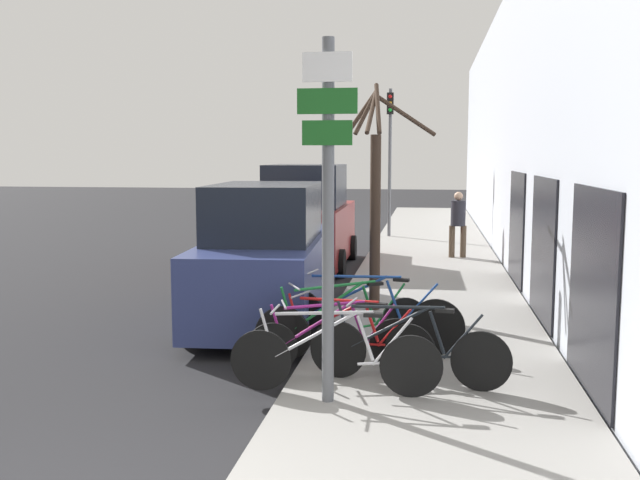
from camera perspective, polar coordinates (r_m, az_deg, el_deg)
The scene contains 15 objects.
ground_plane at distance 15.83m, azimuth -0.56°, elevation -2.83°, with size 80.00×80.00×0.00m, color black.
sidewalk_curb at distance 18.39m, azimuth 8.89°, elevation -1.32°, with size 3.20×32.00×0.15m.
building_facade at distance 18.23m, azimuth 14.64°, elevation 8.42°, with size 0.23×32.00×6.50m.
signpost at distance 7.07m, azimuth 0.64°, elevation 2.52°, with size 0.59×0.14×3.64m.
bicycle_0 at distance 7.58m, azimuth 1.21°, elevation -9.41°, with size 2.25×0.44×0.91m.
bicycle_1 at distance 7.94m, azimuth 7.02°, elevation -8.72°, with size 2.22×0.50×0.90m.
bicycle_2 at distance 8.34m, azimuth 1.11°, elevation -8.09°, with size 1.96×0.70×0.83m.
bicycle_3 at distance 8.53m, azimuth 2.19°, elevation -7.74°, with size 2.08×0.77×0.83m.
bicycle_4 at distance 9.02m, azimuth 1.98°, elevation -6.71°, with size 2.08×1.10×0.93m.
bicycle_5 at distance 9.34m, azimuth 3.67°, elevation -6.12°, with size 2.54×0.65×0.98m.
parked_car_0 at distance 11.35m, azimuth -4.27°, elevation -1.55°, with size 2.16×4.87×2.21m.
parked_car_1 at distance 16.79m, azimuth -1.06°, elevation 1.48°, with size 2.12×4.35×2.43m.
pedestrian_near at distance 17.74m, azimuth 10.98°, elevation 1.61°, with size 0.42×0.36×1.61m.
street_tree at distance 11.43m, azimuth 4.49°, elevation 3.30°, with size 1.44×1.29×3.63m.
traffic_light at distance 22.03m, azimuth 5.62°, elevation 7.78°, with size 0.20×0.30×4.50m.
Camera 1 is at (2.52, -4.20, 2.66)m, focal length 40.00 mm.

